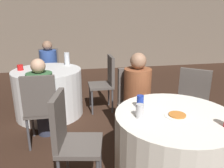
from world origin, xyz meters
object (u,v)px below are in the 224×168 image
at_px(person_blue_shirt, 49,70).
at_px(person_green_jacket, 43,100).
at_px(table_near, 172,151).
at_px(chair_near_northeast, 192,100).
at_px(person_floral_shirt, 139,100).
at_px(chair_far_south, 41,105).
at_px(pizza_plate_near, 177,115).
at_px(chair_near_west, 69,134).
at_px(table_far, 49,92).
at_px(bottle_far, 67,59).
at_px(chair_far_east, 106,78).
at_px(soda_can_silver, 140,111).
at_px(chair_near_north, 134,98).
at_px(chair_far_north, 50,68).
at_px(soda_can_blue, 140,102).

xyz_separation_m(person_blue_shirt, person_green_jacket, (0.04, -1.57, -0.02)).
bearing_deg(table_near, person_green_jacket, 138.80).
height_order(chair_near_northeast, person_floral_shirt, person_floral_shirt).
bearing_deg(chair_far_south, pizza_plate_near, -37.62).
distance_m(chair_near_west, person_green_jacket, 0.98).
bearing_deg(table_far, table_near, -56.14).
distance_m(chair_near_west, pizza_plate_near, 0.98).
distance_m(chair_near_northeast, pizza_plate_near, 1.00).
height_order(person_green_jacket, bottle_far, person_green_jacket).
bearing_deg(chair_far_east, soda_can_silver, 178.64).
bearing_deg(chair_near_north, person_floral_shirt, 90.00).
relative_size(chair_near_north, bottle_far, 4.34).
height_order(chair_near_west, person_green_jacket, person_green_jacket).
height_order(chair_near_northeast, pizza_plate_near, chair_near_northeast).
distance_m(table_far, chair_far_north, 0.97).
relative_size(chair_near_north, person_floral_shirt, 0.81).
bearing_deg(chair_near_west, bottle_far, -168.71).
bearing_deg(chair_far_north, table_near, 112.07).
bearing_deg(person_green_jacket, table_near, -41.45).
bearing_deg(person_blue_shirt, table_near, 113.31).
relative_size(chair_near_northeast, person_floral_shirt, 0.81).
relative_size(person_blue_shirt, pizza_plate_near, 5.08).
relative_size(table_near, chair_far_north, 1.13).
distance_m(chair_near_west, chair_near_north, 1.13).
height_order(chair_near_west, soda_can_blue, chair_near_west).
relative_size(chair_near_north, person_green_jacket, 0.85).
relative_size(chair_far_east, person_green_jacket, 0.85).
distance_m(person_blue_shirt, soda_can_silver, 2.85).
distance_m(table_near, pizza_plate_near, 0.39).
bearing_deg(person_green_jacket, soda_can_silver, -50.16).
distance_m(chair_near_west, chair_far_south, 0.81).
height_order(table_far, chair_near_northeast, chair_near_northeast).
height_order(table_near, pizza_plate_near, pizza_plate_near).
relative_size(table_far, soda_can_silver, 8.87).
bearing_deg(chair_far_north, chair_near_west, 95.40).
xyz_separation_m(person_floral_shirt, person_green_jacket, (-1.18, 0.32, -0.04)).
relative_size(chair_near_northeast, bottle_far, 4.34).
relative_size(chair_near_west, chair_far_south, 1.00).
height_order(table_near, chair_far_east, chair_far_east).
distance_m(table_near, chair_far_east, 1.93).
bearing_deg(soda_can_blue, person_floral_shirt, 72.45).
bearing_deg(chair_far_east, pizza_plate_near, -171.68).
relative_size(chair_near_northeast, person_blue_shirt, 0.84).
distance_m(table_far, chair_near_north, 1.51).
height_order(person_blue_shirt, soda_can_blue, person_blue_shirt).
height_order(chair_far_north, person_floral_shirt, person_floral_shirt).
bearing_deg(table_near, person_blue_shirt, 115.99).
xyz_separation_m(chair_near_west, chair_far_east, (0.63, 1.71, 0.00)).
height_order(chair_near_north, bottle_far, bottle_far).
bearing_deg(chair_near_north, soda_can_silver, 70.26).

